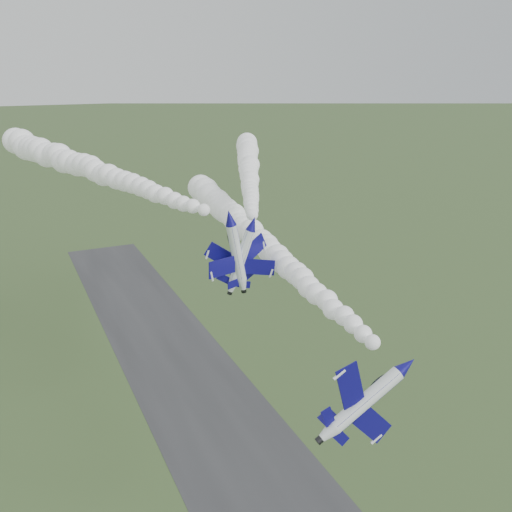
{
  "coord_description": "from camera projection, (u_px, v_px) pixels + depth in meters",
  "views": [
    {
      "loc": [
        -31.72,
        -46.72,
        64.49
      ],
      "look_at": [
        -1.5,
        19.11,
        40.12
      ],
      "focal_mm": 40.0,
      "sensor_mm": 36.0,
      "label": 1
    }
  ],
  "objects": [
    {
      "name": "jet_lead",
      "position": [
        407.0,
        366.0,
        59.42
      ],
      "size": [
        5.64,
        13.39,
        9.69
      ],
      "rotation": [
        0.0,
        1.05,
        0.01
      ],
      "color": "white"
    },
    {
      "name": "jet_pair_right",
      "position": [
        253.0,
        224.0,
        79.85
      ],
      "size": [
        9.81,
        11.78,
        3.96
      ],
      "rotation": [
        0.0,
        0.31,
        -0.41
      ],
      "color": "white"
    },
    {
      "name": "runway",
      "position": [
        238.0,
        455.0,
        99.19
      ],
      "size": [
        24.0,
        260.0,
        0.04
      ],
      "primitive_type": "cube",
      "color": "#303033",
      "rests_on": "ground"
    },
    {
      "name": "smoke_trail_jet_lead",
      "position": [
        263.0,
        243.0,
        90.75
      ],
      "size": [
        6.21,
        67.52,
        5.32
      ],
      "primitive_type": null,
      "rotation": [
        0.0,
        0.0,
        0.01
      ],
      "color": "white"
    },
    {
      "name": "smoke_trail_jet_pair_right",
      "position": [
        249.0,
        171.0,
        108.3
      ],
      "size": [
        26.2,
        52.55,
        4.74
      ],
      "primitive_type": null,
      "rotation": [
        0.0,
        0.0,
        -0.41
      ],
      "color": "white"
    },
    {
      "name": "jet_pair_left",
      "position": [
        230.0,
        218.0,
        77.98
      ],
      "size": [
        10.87,
        12.85,
        3.8
      ],
      "rotation": [
        0.0,
        -0.22,
        0.34
      ],
      "color": "white"
    },
    {
      "name": "smoke_trail_jet_pair_left",
      "position": [
        93.0,
        170.0,
        101.4
      ],
      "size": [
        26.84,
        63.91,
        5.47
      ],
      "primitive_type": null,
      "rotation": [
        0.0,
        0.0,
        0.34
      ],
      "color": "white"
    }
  ]
}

